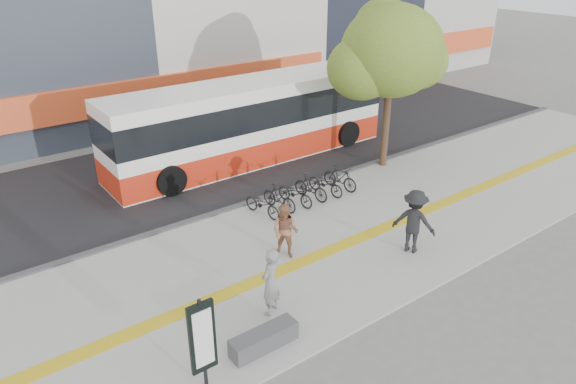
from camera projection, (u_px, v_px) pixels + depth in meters
ground at (320, 284)px, 13.96m from camera, size 120.00×120.00×0.00m
sidewalk at (286, 258)px, 15.03m from camera, size 40.00×7.00×0.08m
tactile_strip at (297, 264)px, 14.65m from camera, size 40.00×0.45×0.01m
street at (172, 174)px, 20.47m from camera, size 40.00×8.00×0.06m
curb at (224, 211)px, 17.55m from camera, size 40.00×0.25×0.14m
bench at (264, 339)px, 11.56m from camera, size 1.60×0.45×0.45m
signboard at (203, 339)px, 10.02m from camera, size 0.55×0.10×2.20m
street_tree at (389, 53)px, 19.36m from camera, size 4.40×3.80×6.31m
bus at (251, 123)px, 21.26m from camera, size 12.04×2.85×3.21m
bicycle_row at (303, 191)px, 18.01m from camera, size 4.13×1.59×0.89m
seated_woman at (271, 282)px, 12.40m from camera, size 0.76×0.67×1.75m
pedestrian_tan at (285, 231)px, 14.69m from camera, size 0.95×1.00×1.63m
pedestrian_dark at (414, 221)px, 14.91m from camera, size 1.20×1.42×1.91m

